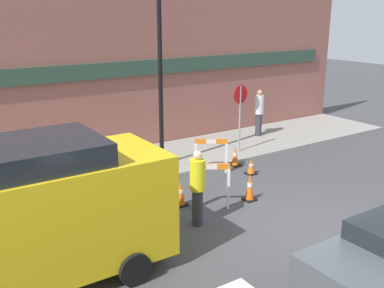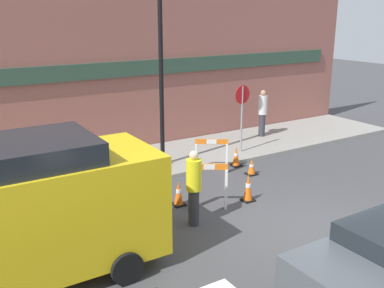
{
  "view_description": "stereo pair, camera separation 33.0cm",
  "coord_description": "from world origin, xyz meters",
  "px_view_note": "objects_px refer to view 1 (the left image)",
  "views": [
    {
      "loc": [
        -7.08,
        -5.8,
        4.58
      ],
      "look_at": [
        -0.37,
        4.29,
        1.0
      ],
      "focal_mm": 42.0,
      "sensor_mm": 36.0,
      "label": 1
    },
    {
      "loc": [
        -6.81,
        -5.98,
        4.58
      ],
      "look_at": [
        -0.37,
        4.29,
        1.0
      ],
      "focal_mm": 42.0,
      "sensor_mm": 36.0,
      "label": 2
    }
  ],
  "objects_px": {
    "streetlamp_post": "(159,27)",
    "person_pedestrian": "(259,111)",
    "person_worker": "(197,186)",
    "work_van": "(24,212)",
    "stop_sign": "(240,107)"
  },
  "relations": [
    {
      "from": "streetlamp_post",
      "to": "stop_sign",
      "type": "relative_size",
      "value": 2.91
    },
    {
      "from": "stop_sign",
      "to": "work_van",
      "type": "height_order",
      "value": "work_van"
    },
    {
      "from": "streetlamp_post",
      "to": "person_worker",
      "type": "relative_size",
      "value": 3.71
    },
    {
      "from": "stop_sign",
      "to": "person_pedestrian",
      "type": "xyz_separation_m",
      "value": [
        1.86,
        1.12,
        -0.55
      ]
    },
    {
      "from": "streetlamp_post",
      "to": "stop_sign",
      "type": "xyz_separation_m",
      "value": [
        2.82,
        -0.23,
        -2.57
      ]
    },
    {
      "from": "person_pedestrian",
      "to": "streetlamp_post",
      "type": "bearing_deg",
      "value": 17.98
    },
    {
      "from": "person_worker",
      "to": "person_pedestrian",
      "type": "distance_m",
      "value": 7.52
    },
    {
      "from": "streetlamp_post",
      "to": "work_van",
      "type": "bearing_deg",
      "value": -140.64
    },
    {
      "from": "person_pedestrian",
      "to": "work_van",
      "type": "height_order",
      "value": "work_van"
    },
    {
      "from": "stop_sign",
      "to": "person_worker",
      "type": "xyz_separation_m",
      "value": [
        -4.07,
        -3.51,
        -0.66
      ]
    },
    {
      "from": "streetlamp_post",
      "to": "person_worker",
      "type": "xyz_separation_m",
      "value": [
        -1.25,
        -3.74,
        -3.23
      ]
    },
    {
      "from": "person_worker",
      "to": "work_van",
      "type": "distance_m",
      "value": 3.75
    },
    {
      "from": "person_worker",
      "to": "stop_sign",
      "type": "bearing_deg",
      "value": -12.1
    },
    {
      "from": "streetlamp_post",
      "to": "person_pedestrian",
      "type": "height_order",
      "value": "streetlamp_post"
    },
    {
      "from": "work_van",
      "to": "streetlamp_post",
      "type": "bearing_deg",
      "value": 39.36
    }
  ]
}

